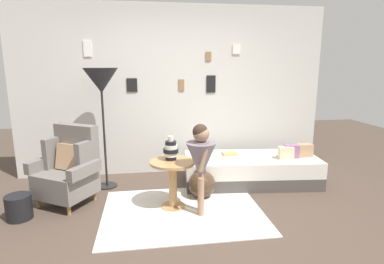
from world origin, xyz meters
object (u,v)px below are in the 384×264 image
(daybed, at_px, (251,170))
(demijohn_near, at_px, (202,184))
(side_table, at_px, (173,175))
(floor_lamp, at_px, (101,84))
(book_on_daybed, at_px, (230,154))
(person_child, at_px, (201,158))
(armchair, at_px, (69,169))
(magazine_basket, at_px, (19,207))
(vase_striped, at_px, (171,150))

(daybed, xyz_separation_m, demijohn_near, (-0.80, -0.40, -0.02))
(daybed, height_order, side_table, side_table)
(floor_lamp, relative_size, book_on_daybed, 7.56)
(demijohn_near, bearing_deg, daybed, 26.74)
(side_table, height_order, person_child, person_child)
(daybed, bearing_deg, armchair, -173.33)
(daybed, height_order, demijohn_near, demijohn_near)
(side_table, xyz_separation_m, magazine_basket, (-1.74, -0.04, -0.27))
(magazine_basket, bearing_deg, demijohn_near, 7.42)
(floor_lamp, xyz_separation_m, book_on_daybed, (1.79, -0.02, -1.04))
(daybed, distance_m, demijohn_near, 0.89)
(daybed, relative_size, side_table, 3.35)
(magazine_basket, bearing_deg, vase_striped, 3.20)
(armchair, bearing_deg, floor_lamp, 49.15)
(floor_lamp, height_order, magazine_basket, floor_lamp)
(armchair, xyz_separation_m, person_child, (1.57, -0.57, 0.24))
(book_on_daybed, xyz_separation_m, magazine_basket, (-2.66, -0.82, -0.28))
(armchair, xyz_separation_m, daybed, (2.46, 0.29, -0.24))
(armchair, distance_m, magazine_basket, 0.69)
(armchair, xyz_separation_m, side_table, (1.26, -0.35, -0.02))
(side_table, bearing_deg, demijohn_near, 30.89)
(side_table, xyz_separation_m, vase_striped, (-0.01, 0.06, 0.29))
(armchair, bearing_deg, demijohn_near, -3.93)
(person_child, xyz_separation_m, book_on_daybed, (0.61, 1.01, -0.26))
(vase_striped, xyz_separation_m, floor_lamp, (-0.86, 0.75, 0.74))
(vase_striped, bearing_deg, armchair, 166.65)
(book_on_daybed, bearing_deg, side_table, -139.43)
(floor_lamp, relative_size, demijohn_near, 3.75)
(book_on_daybed, bearing_deg, demijohn_near, -133.45)
(person_child, bearing_deg, vase_striped, 138.69)
(book_on_daybed, bearing_deg, person_child, -121.41)
(floor_lamp, distance_m, book_on_daybed, 2.07)
(side_table, relative_size, demijohn_near, 1.32)
(daybed, height_order, floor_lamp, floor_lamp)
(daybed, relative_size, book_on_daybed, 8.94)
(daybed, bearing_deg, person_child, -136.09)
(vase_striped, distance_m, demijohn_near, 0.69)
(side_table, bearing_deg, floor_lamp, 137.36)
(person_child, distance_m, book_on_daybed, 1.21)
(armchair, bearing_deg, person_child, -20.15)
(vase_striped, bearing_deg, magazine_basket, -176.80)
(floor_lamp, xyz_separation_m, demijohn_near, (1.27, -0.57, -1.27))
(book_on_daybed, relative_size, magazine_basket, 0.79)
(person_child, distance_m, magazine_basket, 2.12)
(daybed, height_order, vase_striped, vase_striped)
(demijohn_near, bearing_deg, armchair, 176.07)
(side_table, bearing_deg, daybed, 28.16)
(person_child, bearing_deg, demijohn_near, 78.04)
(magazine_basket, bearing_deg, armchair, 39.39)
(vase_striped, bearing_deg, demijohn_near, 23.78)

